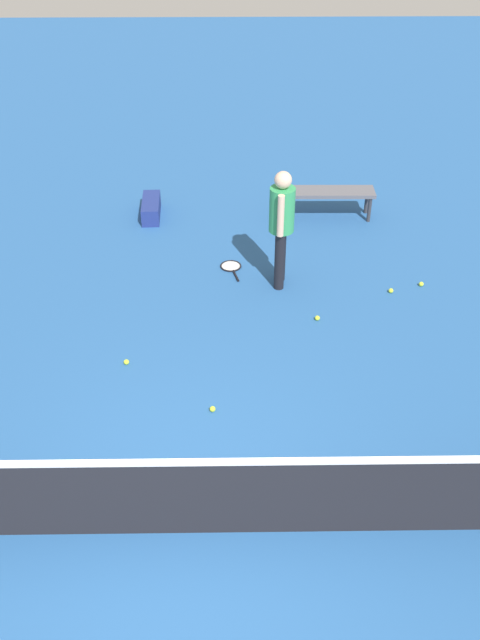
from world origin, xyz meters
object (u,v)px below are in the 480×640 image
tennis_ball_by_net (213,409)px  tennis_ball_stray_right (391,291)px  tennis_ball_midcourt (421,284)px  equipment_bag (151,207)px  tennis_ball_stray_left (126,362)px  player_near_side (282,220)px  courtside_bench (328,194)px  tennis_ball_near_player (317,318)px  tennis_racket_near_player (231,267)px

tennis_ball_by_net → tennis_ball_stray_right: size_ratio=1.00×
tennis_ball_by_net → tennis_ball_stray_right: (-2.44, -2.35, 0.00)m
tennis_ball_midcourt → tennis_ball_by_net: bearing=40.9°
tennis_ball_midcourt → equipment_bag: bearing=-28.9°
tennis_ball_by_net → tennis_ball_stray_left: same height
player_near_side → tennis_ball_midcourt: size_ratio=25.76×
tennis_ball_by_net → courtside_bench: size_ratio=0.04×
courtside_bench → equipment_bag: courtside_bench is taller
tennis_ball_near_player → tennis_ball_by_net: size_ratio=1.00×
tennis_ball_by_net → tennis_ball_midcourt: size_ratio=1.00×
tennis_racket_near_player → tennis_ball_by_net: bearing=85.9°
tennis_ball_midcourt → courtside_bench: (1.11, -2.09, 0.38)m
tennis_ball_by_net → tennis_ball_near_player: bearing=-128.2°
tennis_ball_by_net → equipment_bag: 4.84m
player_near_side → equipment_bag: (1.99, -2.11, -0.87)m
tennis_ball_midcourt → tennis_racket_near_player: bearing=-11.2°
tennis_racket_near_player → tennis_ball_by_net: tennis_ball_by_net is taller
tennis_racket_near_player → tennis_ball_midcourt: tennis_ball_midcourt is taller
player_near_side → tennis_racket_near_player: player_near_side is taller
tennis_ball_stray_left → tennis_ball_stray_right: same height
tennis_ball_stray_left → equipment_bag: bearing=-89.5°
tennis_ball_near_player → equipment_bag: equipment_bag is taller
courtside_bench → equipment_bag: 2.90m
tennis_ball_near_player → tennis_ball_stray_left: size_ratio=1.00×
tennis_ball_by_net → equipment_bag: bearing=-77.0°
player_near_side → equipment_bag: player_near_side is taller
tennis_racket_near_player → equipment_bag: (1.31, -1.68, 0.13)m
tennis_ball_stray_right → tennis_ball_by_net: bearing=43.9°
tennis_ball_by_net → tennis_ball_stray_left: size_ratio=1.00×
tennis_racket_near_player → tennis_ball_stray_left: 2.54m
player_near_side → tennis_racket_near_player: 1.28m
tennis_racket_near_player → courtside_bench: (-1.57, -1.56, 0.40)m
courtside_bench → tennis_ball_stray_left: bearing=52.9°
tennis_ball_near_player → tennis_ball_midcourt: (-1.55, -0.80, 0.00)m
tennis_racket_near_player → tennis_ball_by_net: 3.05m
tennis_ball_by_net → tennis_ball_stray_left: (1.06, -0.84, 0.00)m
player_near_side → tennis_ball_near_player: size_ratio=25.76×
tennis_ball_midcourt → equipment_bag: (3.99, -2.21, 0.11)m
tennis_racket_near_player → tennis_ball_stray_right: (-2.22, 0.69, 0.02)m
tennis_ball_by_net → tennis_ball_midcourt: same height
tennis_ball_by_net → tennis_racket_near_player: bearing=-94.1°
tennis_racket_near_player → tennis_ball_near_player: (-1.13, 1.32, 0.02)m
player_near_side → tennis_ball_stray_left: player_near_side is taller
tennis_racket_near_player → courtside_bench: courtside_bench is taller
courtside_bench → tennis_ball_near_player: bearing=81.3°
tennis_ball_midcourt → tennis_ball_stray_left: 4.29m
equipment_bag → tennis_ball_midcourt: bearing=151.1°
tennis_ball_near_player → tennis_ball_stray_left: bearing=20.0°
tennis_ball_stray_right → equipment_bag: equipment_bag is taller
tennis_ball_by_net → tennis_ball_midcourt: bearing=-139.1°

